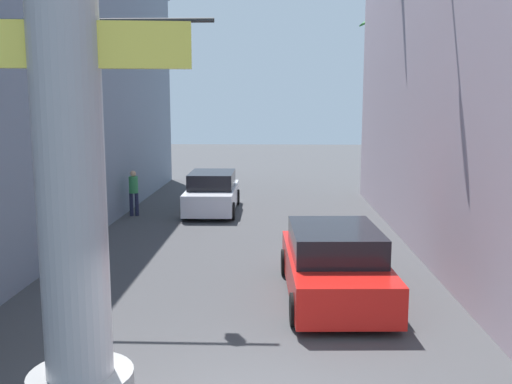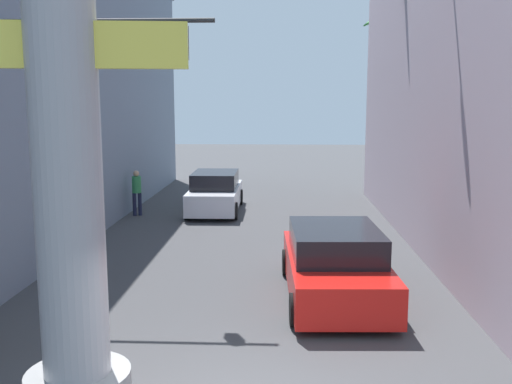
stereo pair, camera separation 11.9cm
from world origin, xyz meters
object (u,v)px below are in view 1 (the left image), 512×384
pedestrian_mid_right (454,231)px  street_lamp (481,101)px  neon_sign_pole (67,105)px  palm_tree_far_right (390,85)px  pedestrian_far_left (134,189)px  car_far (212,193)px  palm_tree_mid_right (431,75)px  car_lead (334,264)px  traffic_light_mast (66,104)px

pedestrian_mid_right → street_lamp: bearing=-79.4°
neon_sign_pole → palm_tree_far_right: (7.90, 20.65, 0.86)m
neon_sign_pole → pedestrian_far_left: size_ratio=5.68×
car_far → neon_sign_pole: bearing=-90.3°
pedestrian_far_left → neon_sign_pole: bearing=-78.7°
palm_tree_mid_right → car_lead: bearing=-118.8°
street_lamp → palm_tree_mid_right: palm_tree_mid_right is taller
car_lead → palm_tree_mid_right: (3.66, 6.66, 4.34)m
car_far → palm_tree_mid_right: (7.43, -3.12, 4.35)m
car_far → pedestrian_mid_right: pedestrian_mid_right is taller
palm_tree_mid_right → pedestrian_far_left: bearing=168.0°
car_lead → pedestrian_far_left: 11.06m
car_lead → palm_tree_far_right: palm_tree_far_right is taller
street_lamp → pedestrian_far_left: size_ratio=4.13×
pedestrian_far_left → palm_tree_mid_right: bearing=-12.0°
pedestrian_far_left → pedestrian_mid_right: bearing=-33.0°
neon_sign_pole → car_lead: (3.84, 5.12, -3.47)m
pedestrian_far_left → car_lead: bearing=-53.2°
street_lamp → car_far: (-7.25, 8.27, -3.53)m
car_lead → palm_tree_mid_right: 8.76m
car_far → pedestrian_mid_right: bearing=-46.2°
car_lead → pedestrian_far_left: (-6.63, 8.85, 0.26)m
palm_tree_mid_right → palm_tree_far_right: bearing=87.4°
pedestrian_mid_right → neon_sign_pole: bearing=-133.6°
car_far → pedestrian_mid_right: (7.08, -7.39, 0.23)m
neon_sign_pole → palm_tree_mid_right: bearing=57.5°
street_lamp → traffic_light_mast: 9.37m
traffic_light_mast → palm_tree_mid_right: palm_tree_mid_right is taller
palm_tree_mid_right → neon_sign_pole: bearing=-122.5°
palm_tree_mid_right → palm_tree_far_right: size_ratio=0.96×
neon_sign_pole → pedestrian_mid_right: 10.87m
traffic_light_mast → car_far: size_ratio=1.35×
car_lead → car_far: bearing=111.1°
neon_sign_pole → car_lead: 7.27m
neon_sign_pole → palm_tree_mid_right: (7.50, 11.78, 0.88)m
street_lamp → car_lead: size_ratio=1.49×
street_lamp → car_lead: (-3.48, -1.52, -3.53)m
neon_sign_pole → street_lamp: neon_sign_pole is taller
palm_tree_far_right → pedestrian_far_left: bearing=-148.0°
palm_tree_mid_right → pedestrian_mid_right: 5.95m
traffic_light_mast → pedestrian_far_left: (-0.84, 8.77, -3.20)m
street_lamp → pedestrian_far_left: bearing=144.0°
car_lead → palm_tree_far_right: 16.63m
palm_tree_mid_right → pedestrian_mid_right: bearing=-94.6°
neon_sign_pole → palm_tree_mid_right: neon_sign_pole is taller
neon_sign_pole → pedestrian_mid_right: neon_sign_pole is taller
pedestrian_mid_right → traffic_light_mast: bearing=-165.7°
neon_sign_pole → pedestrian_mid_right: size_ratio=5.89×
palm_tree_far_right → pedestrian_far_left: 13.25m
neon_sign_pole → car_far: 15.30m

